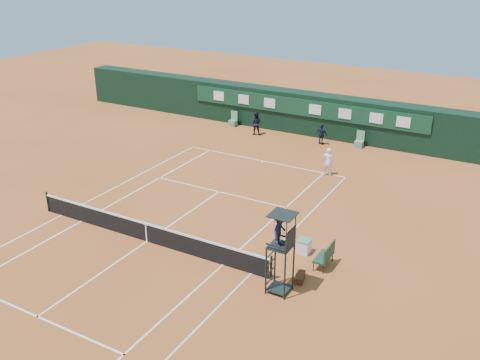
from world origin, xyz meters
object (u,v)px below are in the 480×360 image
(tennis_net, at_px, (146,232))
(player, at_px, (328,162))
(player_bench, at_px, (326,255))
(umpire_chair, at_px, (281,237))
(cooler, at_px, (304,246))

(tennis_net, relative_size, player, 7.50)
(tennis_net, bearing_deg, player_bench, 14.02)
(tennis_net, height_order, player_bench, same)
(player_bench, distance_m, player, 10.38)
(tennis_net, xyz_separation_m, umpire_chair, (7.04, -0.57, 1.95))
(umpire_chair, xyz_separation_m, cooler, (-0.31, 3.22, -2.13))
(umpire_chair, xyz_separation_m, player, (-2.64, 12.30, -1.60))
(cooler, bearing_deg, player_bench, -27.10)
(player_bench, distance_m, cooler, 1.46)
(player, bearing_deg, player_bench, 102.04)
(player_bench, height_order, cooler, player_bench)
(tennis_net, xyz_separation_m, player_bench, (8.00, 2.00, 0.09))
(tennis_net, relative_size, player_bench, 10.75)
(umpire_chair, height_order, cooler, umpire_chair)
(tennis_net, height_order, player, player)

